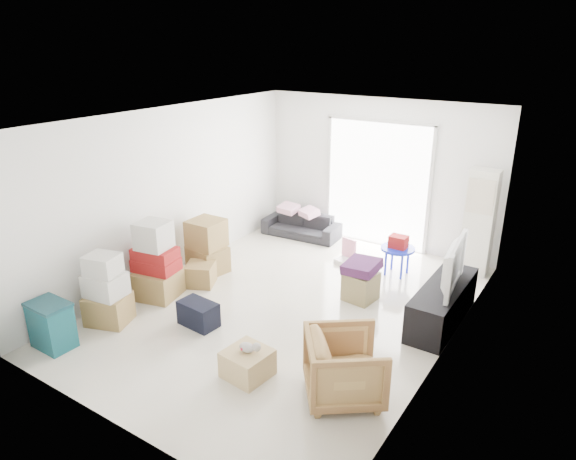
% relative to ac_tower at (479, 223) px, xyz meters
% --- Properties ---
extents(room_shell, '(4.98, 6.48, 3.18)m').
position_rel_ac_tower_xyz_m(room_shell, '(-1.95, -2.65, 0.48)').
color(room_shell, white).
rests_on(room_shell, ground).
extents(sliding_door, '(2.10, 0.04, 2.33)m').
position_rel_ac_tower_xyz_m(sliding_door, '(-1.95, 0.33, 0.37)').
color(sliding_door, white).
rests_on(sliding_door, room_shell).
extents(ac_tower, '(0.45, 0.30, 1.75)m').
position_rel_ac_tower_xyz_m(ac_tower, '(0.00, 0.00, 0.00)').
color(ac_tower, beige).
rests_on(ac_tower, room_shell).
extents(tv_console, '(0.49, 1.64, 0.55)m').
position_rel_ac_tower_xyz_m(tv_console, '(0.05, -1.87, -0.60)').
color(tv_console, black).
rests_on(tv_console, room_shell).
extents(television, '(0.77, 1.19, 0.15)m').
position_rel_ac_tower_xyz_m(television, '(0.05, -1.87, -0.25)').
color(television, black).
rests_on(television, tv_console).
extents(sofa, '(1.54, 0.55, 0.59)m').
position_rel_ac_tower_xyz_m(sofa, '(-3.27, -0.15, -0.58)').
color(sofa, '#26252B').
rests_on(sofa, room_shell).
extents(pillow_left, '(0.38, 0.32, 0.11)m').
position_rel_ac_tower_xyz_m(pillow_left, '(-3.55, -0.18, -0.23)').
color(pillow_left, '#CE96AD').
rests_on(pillow_left, sofa).
extents(pillow_right, '(0.45, 0.41, 0.12)m').
position_rel_ac_tower_xyz_m(pillow_right, '(-3.09, -0.17, -0.22)').
color(pillow_right, '#CE96AD').
rests_on(pillow_right, sofa).
extents(armchair, '(1.08, 1.09, 0.82)m').
position_rel_ac_tower_xyz_m(armchair, '(-0.34, -4.00, -0.46)').
color(armchair, tan).
rests_on(armchair, room_shell).
extents(storage_bins, '(0.54, 0.38, 0.61)m').
position_rel_ac_tower_xyz_m(storage_bins, '(-3.85, -5.14, -0.57)').
color(storage_bins, '#0F4C56').
rests_on(storage_bins, room_shell).
extents(box_stack_a, '(0.67, 0.61, 1.00)m').
position_rel_ac_tower_xyz_m(box_stack_a, '(-3.75, -4.36, -0.43)').
color(box_stack_a, olive).
rests_on(box_stack_a, room_shell).
extents(box_stack_b, '(0.70, 0.70, 1.19)m').
position_rel_ac_tower_xyz_m(box_stack_b, '(-3.75, -3.46, -0.36)').
color(box_stack_b, olive).
rests_on(box_stack_b, room_shell).
extents(box_stack_c, '(0.68, 0.60, 0.90)m').
position_rel_ac_tower_xyz_m(box_stack_c, '(-3.72, -2.38, -0.44)').
color(box_stack_c, olive).
rests_on(box_stack_c, room_shell).
extents(loose_box, '(0.56, 0.56, 0.35)m').
position_rel_ac_tower_xyz_m(loose_box, '(-3.48, -2.82, -0.70)').
color(loose_box, olive).
rests_on(loose_box, room_shell).
extents(duffel_bag, '(0.55, 0.36, 0.34)m').
position_rel_ac_tower_xyz_m(duffel_bag, '(-2.67, -3.76, -0.71)').
color(duffel_bag, black).
rests_on(duffel_bag, room_shell).
extents(ottoman, '(0.47, 0.47, 0.43)m').
position_rel_ac_tower_xyz_m(ottoman, '(-1.16, -1.89, -0.66)').
color(ottoman, '#978B58').
rests_on(ottoman, room_shell).
extents(blanket, '(0.49, 0.49, 0.14)m').
position_rel_ac_tower_xyz_m(blanket, '(-1.16, -1.89, -0.38)').
color(blanket, '#4C2052').
rests_on(blanket, ottoman).
extents(kids_table, '(0.55, 0.55, 0.68)m').
position_rel_ac_tower_xyz_m(kids_table, '(-1.04, -0.77, -0.39)').
color(kids_table, '#1627D4').
rests_on(kids_table, room_shell).
extents(toy_walker, '(0.37, 0.34, 0.42)m').
position_rel_ac_tower_xyz_m(toy_walker, '(-1.94, -0.81, -0.76)').
color(toy_walker, silver).
rests_on(toy_walker, room_shell).
extents(wood_crate, '(0.53, 0.53, 0.32)m').
position_rel_ac_tower_xyz_m(wood_crate, '(-1.44, -4.28, -0.71)').
color(wood_crate, tan).
rests_on(wood_crate, room_shell).
extents(plush_bunny, '(0.26, 0.16, 0.13)m').
position_rel_ac_tower_xyz_m(plush_bunny, '(-1.41, -4.27, -0.49)').
color(plush_bunny, '#B2ADA8').
rests_on(plush_bunny, wood_crate).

